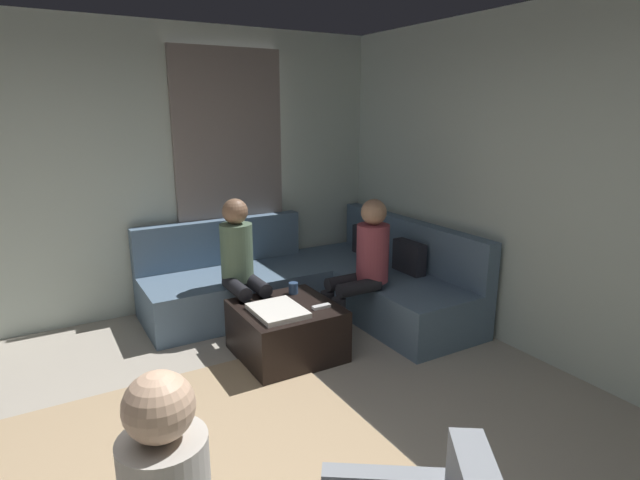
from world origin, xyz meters
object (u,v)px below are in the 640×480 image
at_px(ottoman, 286,330).
at_px(person_on_couch_back, 363,263).
at_px(sectional_couch, 319,283).
at_px(coffee_mug, 293,288).
at_px(game_remote, 321,307).
at_px(person_on_couch_side, 241,263).

bearing_deg(ottoman, person_on_couch_back, 91.07).
relative_size(sectional_couch, ottoman, 3.36).
relative_size(coffee_mug, person_on_couch_back, 0.08).
relative_size(coffee_mug, game_remote, 0.63).
height_order(coffee_mug, game_remote, coffee_mug).
distance_m(coffee_mug, person_on_couch_back, 0.63).
height_order(sectional_couch, ottoman, sectional_couch).
height_order(ottoman, person_on_couch_side, person_on_couch_side).
bearing_deg(person_on_couch_side, coffee_mug, 137.10).
bearing_deg(person_on_couch_back, person_on_couch_side, 60.21).
distance_m(ottoman, coffee_mug, 0.38).
height_order(sectional_couch, person_on_couch_back, person_on_couch_back).
height_order(game_remote, person_on_couch_side, person_on_couch_side).
height_order(game_remote, person_on_couch_back, person_on_couch_back).
bearing_deg(sectional_couch, person_on_couch_side, -80.14).
bearing_deg(game_remote, person_on_couch_back, 110.13).
distance_m(sectional_couch, game_remote, 0.99).
bearing_deg(person_on_couch_back, ottoman, 91.07).
bearing_deg(person_on_couch_side, game_remote, 117.83).
bearing_deg(game_remote, ottoman, -129.29).
bearing_deg(person_on_couch_back, sectional_couch, 4.73).
xyz_separation_m(person_on_couch_back, person_on_couch_side, (-0.52, -0.91, 0.00)).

